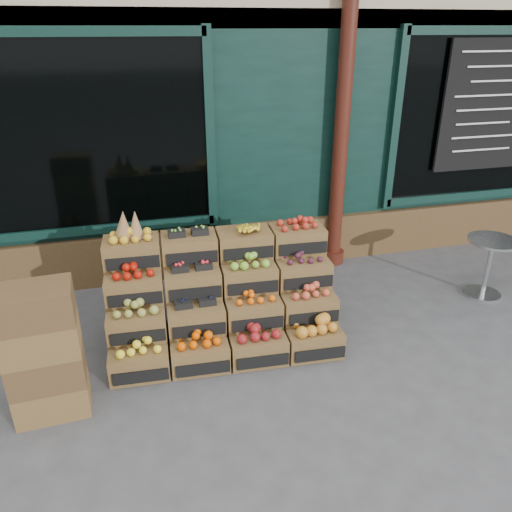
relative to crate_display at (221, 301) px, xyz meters
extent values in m
plane|color=#47474A|center=(0.55, -0.70, -0.41)|extent=(60.00, 60.00, 0.00)
cube|color=black|center=(0.55, 4.50, 1.99)|extent=(12.00, 6.00, 4.80)
cube|color=black|center=(0.55, 1.55, 1.09)|extent=(12.00, 0.12, 3.00)
cube|color=#4F381F|center=(0.55, 1.48, -0.11)|extent=(12.00, 0.18, 0.60)
cube|color=black|center=(-1.05, 1.48, 1.34)|extent=(2.40, 0.06, 2.00)
cube|color=black|center=(3.75, 1.48, 1.34)|extent=(2.40, 0.06, 2.00)
cylinder|color=#41170F|center=(1.75, 1.35, 1.19)|extent=(0.18, 0.18, 3.20)
cube|color=black|center=(3.75, 1.40, 1.49)|extent=(1.30, 0.04, 1.60)
cube|color=brown|center=(-0.82, -0.38, -0.28)|extent=(0.54, 0.39, 0.26)
cube|color=black|center=(-0.83, -0.57, -0.31)|extent=(0.47, 0.04, 0.12)
cube|color=yellow|center=(-0.82, -0.38, -0.11)|extent=(0.43, 0.29, 0.08)
cube|color=brown|center=(-0.29, -0.41, -0.28)|extent=(0.54, 0.39, 0.26)
cube|color=black|center=(-0.30, -0.60, -0.31)|extent=(0.47, 0.04, 0.12)
cube|color=#DB4B00|center=(-0.29, -0.41, -0.11)|extent=(0.43, 0.29, 0.09)
cube|color=brown|center=(0.25, -0.44, -0.28)|extent=(0.54, 0.39, 0.26)
cube|color=black|center=(0.23, -0.63, -0.31)|extent=(0.47, 0.04, 0.12)
cube|color=maroon|center=(0.25, -0.44, -0.10)|extent=(0.43, 0.29, 0.10)
cube|color=brown|center=(0.78, -0.47, -0.28)|extent=(0.54, 0.39, 0.26)
cube|color=black|center=(0.77, -0.66, -0.31)|extent=(0.47, 0.04, 0.12)
cube|color=#B67220|center=(0.78, -0.47, -0.09)|extent=(0.43, 0.29, 0.12)
cube|color=brown|center=(-0.81, -0.16, -0.02)|extent=(0.54, 0.39, 0.26)
cube|color=black|center=(-0.82, -0.35, -0.05)|extent=(0.47, 0.04, 0.12)
cube|color=olive|center=(-0.81, -0.16, 0.15)|extent=(0.43, 0.29, 0.09)
cube|color=brown|center=(-0.28, -0.19, -0.02)|extent=(0.54, 0.39, 0.26)
cube|color=black|center=(-0.29, -0.38, -0.05)|extent=(0.47, 0.04, 0.12)
cube|color=black|center=(-0.28, -0.19, 0.12)|extent=(0.43, 0.29, 0.03)
cube|color=brown|center=(0.26, -0.23, -0.02)|extent=(0.54, 0.39, 0.26)
cube|color=black|center=(0.25, -0.42, -0.05)|extent=(0.47, 0.04, 0.12)
cube|color=#E75608|center=(0.26, -0.23, 0.14)|extent=(0.43, 0.29, 0.07)
cube|color=brown|center=(0.79, -0.26, -0.02)|extent=(0.54, 0.39, 0.26)
cube|color=black|center=(0.78, -0.45, -0.05)|extent=(0.47, 0.04, 0.12)
cube|color=#C0462E|center=(0.79, -0.26, 0.15)|extent=(0.43, 0.29, 0.08)
cube|color=brown|center=(-0.80, 0.06, 0.24)|extent=(0.54, 0.39, 0.26)
cube|color=black|center=(-0.81, -0.13, 0.21)|extent=(0.47, 0.04, 0.12)
cube|color=#9B1106|center=(-0.80, 0.06, 0.41)|extent=(0.43, 0.29, 0.09)
cube|color=brown|center=(-0.26, 0.02, 0.24)|extent=(0.54, 0.39, 0.26)
cube|color=black|center=(-0.27, -0.17, 0.21)|extent=(0.47, 0.04, 0.12)
cube|color=red|center=(-0.26, 0.02, 0.38)|extent=(0.43, 0.29, 0.03)
cube|color=brown|center=(0.27, -0.01, 0.24)|extent=(0.54, 0.39, 0.26)
cube|color=black|center=(0.26, -0.20, 0.21)|extent=(0.47, 0.04, 0.12)
cube|color=#79AC2F|center=(0.27, -0.01, 0.41)|extent=(0.43, 0.29, 0.09)
cube|color=brown|center=(0.81, -0.04, 0.24)|extent=(0.54, 0.39, 0.26)
cube|color=black|center=(0.79, -0.23, 0.21)|extent=(0.47, 0.04, 0.12)
cube|color=#401427|center=(0.81, -0.04, 0.40)|extent=(0.43, 0.29, 0.07)
cube|color=brown|center=(-0.78, 0.27, 0.49)|extent=(0.54, 0.39, 0.26)
cube|color=black|center=(-0.79, 0.08, 0.47)|extent=(0.47, 0.04, 0.12)
cube|color=gold|center=(-0.78, 0.27, 0.66)|extent=(0.43, 0.29, 0.09)
cube|color=brown|center=(-0.25, 0.24, 0.49)|extent=(0.54, 0.39, 0.26)
cube|color=black|center=(-0.26, 0.05, 0.47)|extent=(0.47, 0.04, 0.12)
cube|color=#6AA73A|center=(-0.25, 0.24, 0.64)|extent=(0.43, 0.29, 0.03)
cube|color=brown|center=(0.28, 0.21, 0.49)|extent=(0.54, 0.39, 0.26)
cube|color=black|center=(0.27, 0.02, 0.47)|extent=(0.47, 0.04, 0.12)
cube|color=gold|center=(0.28, 0.21, 0.66)|extent=(0.43, 0.29, 0.08)
cube|color=brown|center=(0.82, 0.18, 0.49)|extent=(0.54, 0.39, 0.26)
cube|color=black|center=(0.81, -0.01, 0.47)|extent=(0.47, 0.04, 0.12)
cube|color=#A32719|center=(0.82, 0.18, 0.66)|extent=(0.43, 0.29, 0.08)
cube|color=#4F381F|center=(-0.01, -0.21, -0.28)|extent=(2.14, 0.48, 0.26)
cube|color=#4F381F|center=(0.00, 0.01, -0.15)|extent=(2.14, 0.48, 0.51)
cube|color=#4F381F|center=(0.02, 0.23, -0.02)|extent=(2.14, 0.48, 0.77)
cone|color=olive|center=(-0.83, 0.27, 0.77)|extent=(0.18, 0.18, 0.30)
cone|color=olive|center=(-0.72, 0.31, 0.75)|extent=(0.16, 0.16, 0.26)
cube|color=brown|center=(-1.51, -0.67, -0.27)|extent=(0.58, 0.42, 0.28)
cube|color=#4F381F|center=(-1.51, -0.67, 0.01)|extent=(0.58, 0.42, 0.28)
cube|color=brown|center=(-1.51, -0.67, 0.29)|extent=(0.58, 0.42, 0.28)
cube|color=#4F381F|center=(-1.51, -0.67, 0.56)|extent=(0.58, 0.42, 0.28)
cylinder|color=#B7BABE|center=(3.08, 0.07, -0.39)|extent=(0.40, 0.40, 0.03)
cylinder|color=#B7BABE|center=(3.08, 0.07, -0.07)|extent=(0.05, 0.05, 0.66)
cylinder|color=#B7BABE|center=(3.08, 0.07, 0.27)|extent=(0.55, 0.55, 0.03)
imported|color=#1A5B24|center=(-1.41, 2.20, 0.48)|extent=(0.70, 0.50, 1.78)
camera|label=1|loc=(-0.75, -4.13, 2.42)|focal=35.00mm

